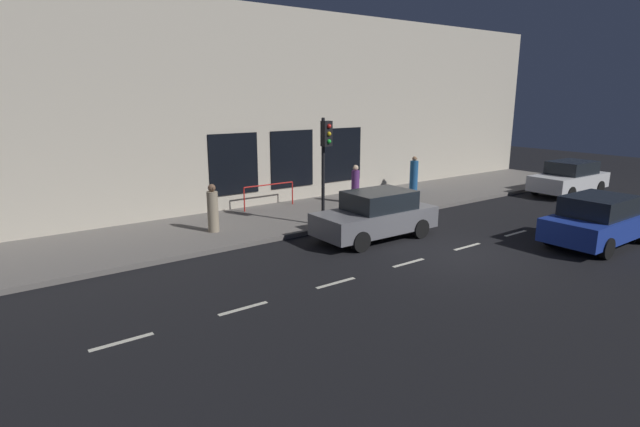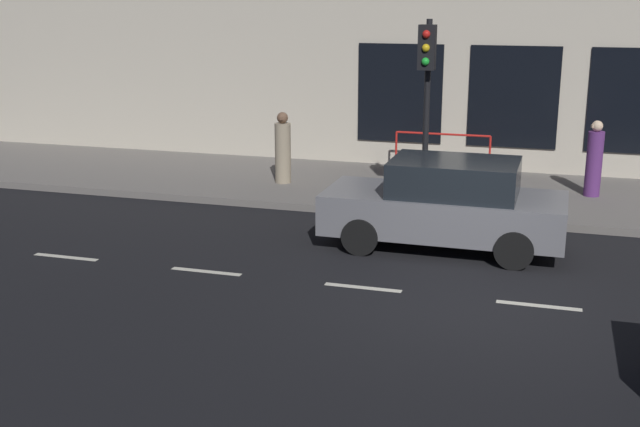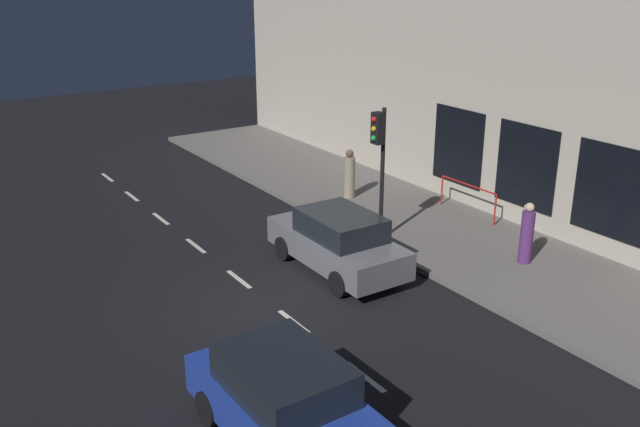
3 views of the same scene
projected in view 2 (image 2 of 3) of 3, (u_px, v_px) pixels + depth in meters
ground_plane at (469, 299)px, 11.89m from camera, size 60.00×60.00×0.00m
sidewalk at (502, 196)px, 17.65m from camera, size 4.50×32.00×0.15m
building_facade at (520, 8)px, 18.97m from camera, size 0.65×32.00×8.05m
lane_centre_line at (539, 306)px, 11.61m from camera, size 0.12×27.20×0.01m
traffic_light at (427, 75)px, 15.42m from camera, size 0.46×0.32×3.73m
parked_car_1 at (446, 204)px, 14.07m from camera, size 1.86×4.16×1.58m
pedestrian_0 at (594, 161)px, 17.13m from camera, size 0.46×0.46×1.62m
pedestrian_1 at (283, 150)px, 18.35m from camera, size 0.41×0.41×1.62m
red_railing at (442, 143)px, 19.32m from camera, size 0.05×2.30×0.97m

